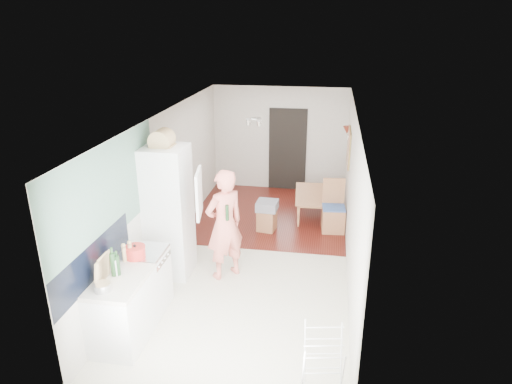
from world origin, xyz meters
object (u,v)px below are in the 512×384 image
(dining_table, at_px, (315,206))
(dining_chair, at_px, (334,207))
(stool, at_px, (267,220))
(drying_rack, at_px, (323,366))
(person, at_px, (224,215))

(dining_table, relative_size, dining_chair, 1.15)
(stool, distance_m, drying_rack, 4.31)
(dining_chair, xyz_separation_m, drying_rack, (-0.09, -4.33, -0.10))
(person, relative_size, dining_table, 1.81)
(person, distance_m, drying_rack, 2.93)
(person, distance_m, dining_table, 3.13)
(dining_table, xyz_separation_m, dining_chair, (0.39, -0.72, 0.31))
(dining_table, distance_m, dining_chair, 0.87)
(stool, bearing_deg, drying_rack, -73.74)
(person, height_order, dining_chair, person)
(dining_table, height_order, dining_chair, dining_chair)
(stool, bearing_deg, person, -103.27)
(dining_chair, height_order, drying_rack, dining_chair)
(person, height_order, dining_table, person)
(person, bearing_deg, dining_chair, -175.59)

